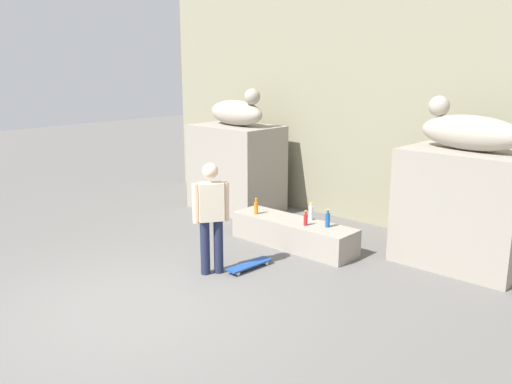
{
  "coord_description": "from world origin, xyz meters",
  "views": [
    {
      "loc": [
        5.32,
        -3.47,
        3.04
      ],
      "look_at": [
        -0.05,
        2.41,
        1.1
      ],
      "focal_mm": 37.08,
      "sensor_mm": 36.0,
      "label": 1
    }
  ],
  "objects_px": {
    "skateboard": "(249,265)",
    "bottle_orange": "(256,208)",
    "bottle_red": "(306,219)",
    "bottle_blue": "(328,220)",
    "skater": "(211,214)",
    "bottle_clear": "(311,213)",
    "statue_reclining_right": "(468,131)",
    "statue_reclining_left": "(237,112)"
  },
  "relations": [
    {
      "from": "skateboard",
      "to": "bottle_orange",
      "type": "distance_m",
      "value": 1.53
    },
    {
      "from": "bottle_red",
      "to": "bottle_orange",
      "type": "bearing_deg",
      "value": -177.29
    },
    {
      "from": "bottle_blue",
      "to": "bottle_orange",
      "type": "bearing_deg",
      "value": -170.89
    },
    {
      "from": "skater",
      "to": "bottle_clear",
      "type": "distance_m",
      "value": 2.03
    },
    {
      "from": "skater",
      "to": "bottle_orange",
      "type": "relative_size",
      "value": 5.8
    },
    {
      "from": "skateboard",
      "to": "statue_reclining_right",
      "type": "bearing_deg",
      "value": -40.21
    },
    {
      "from": "bottle_blue",
      "to": "bottle_clear",
      "type": "relative_size",
      "value": 0.95
    },
    {
      "from": "statue_reclining_left",
      "to": "bottle_red",
      "type": "xyz_separation_m",
      "value": [
        2.71,
        -1.17,
        -1.52
      ]
    },
    {
      "from": "skateboard",
      "to": "bottle_clear",
      "type": "xyz_separation_m",
      "value": [
        0.04,
        1.48,
        0.52
      ]
    },
    {
      "from": "skater",
      "to": "bottle_blue",
      "type": "relative_size",
      "value": 5.65
    },
    {
      "from": "statue_reclining_left",
      "to": "bottle_clear",
      "type": "xyz_separation_m",
      "value": [
        2.59,
        -0.87,
        -1.49
      ]
    },
    {
      "from": "statue_reclining_right",
      "to": "bottle_red",
      "type": "distance_m",
      "value": 2.82
    },
    {
      "from": "statue_reclining_left",
      "to": "statue_reclining_right",
      "type": "height_order",
      "value": "same"
    },
    {
      "from": "statue_reclining_left",
      "to": "skateboard",
      "type": "bearing_deg",
      "value": -33.91
    },
    {
      "from": "bottle_blue",
      "to": "bottle_red",
      "type": "relative_size",
      "value": 1.17
    },
    {
      "from": "bottle_orange",
      "to": "skater",
      "type": "bearing_deg",
      "value": -69.85
    },
    {
      "from": "bottle_orange",
      "to": "bottle_blue",
      "type": "xyz_separation_m",
      "value": [
        1.37,
        0.22,
        0.0
      ]
    },
    {
      "from": "bottle_blue",
      "to": "bottle_clear",
      "type": "xyz_separation_m",
      "value": [
        -0.44,
        0.14,
        0.01
      ]
    },
    {
      "from": "bottle_orange",
      "to": "statue_reclining_left",
      "type": "bearing_deg",
      "value": 143.55
    },
    {
      "from": "statue_reclining_right",
      "to": "skateboard",
      "type": "relative_size",
      "value": 2.06
    },
    {
      "from": "skateboard",
      "to": "bottle_blue",
      "type": "height_order",
      "value": "bottle_blue"
    },
    {
      "from": "skateboard",
      "to": "bottle_blue",
      "type": "relative_size",
      "value": 2.74
    },
    {
      "from": "bottle_clear",
      "to": "skateboard",
      "type": "bearing_deg",
      "value": -91.53
    },
    {
      "from": "statue_reclining_left",
      "to": "skateboard",
      "type": "distance_m",
      "value": 4.01
    },
    {
      "from": "statue_reclining_right",
      "to": "skateboard",
      "type": "bearing_deg",
      "value": 56.19
    },
    {
      "from": "statue_reclining_left",
      "to": "bottle_blue",
      "type": "distance_m",
      "value": 3.52
    },
    {
      "from": "statue_reclining_left",
      "to": "bottle_red",
      "type": "relative_size",
      "value": 6.58
    },
    {
      "from": "skateboard",
      "to": "bottle_clear",
      "type": "distance_m",
      "value": 1.57
    },
    {
      "from": "skateboard",
      "to": "bottle_blue",
      "type": "bearing_deg",
      "value": -16.56
    },
    {
      "from": "bottle_clear",
      "to": "statue_reclining_right",
      "type": "bearing_deg",
      "value": 21.94
    },
    {
      "from": "statue_reclining_left",
      "to": "bottle_orange",
      "type": "xyz_separation_m",
      "value": [
        1.66,
        -1.22,
        -1.5
      ]
    },
    {
      "from": "skateboard",
      "to": "bottle_red",
      "type": "bearing_deg",
      "value": -4.84
    },
    {
      "from": "statue_reclining_right",
      "to": "skater",
      "type": "xyz_separation_m",
      "value": [
        -2.52,
        -2.85,
        -1.15
      ]
    },
    {
      "from": "bottle_clear",
      "to": "bottle_red",
      "type": "xyz_separation_m",
      "value": [
        0.12,
        -0.31,
        -0.03
      ]
    },
    {
      "from": "bottle_blue",
      "to": "bottle_clear",
      "type": "distance_m",
      "value": 0.46
    },
    {
      "from": "bottle_clear",
      "to": "bottle_orange",
      "type": "bearing_deg",
      "value": -159.1
    },
    {
      "from": "skateboard",
      "to": "bottle_clear",
      "type": "height_order",
      "value": "bottle_clear"
    },
    {
      "from": "statue_reclining_right",
      "to": "bottle_red",
      "type": "height_order",
      "value": "statue_reclining_right"
    },
    {
      "from": "statue_reclining_right",
      "to": "bottle_clear",
      "type": "bearing_deg",
      "value": 31.38
    },
    {
      "from": "statue_reclining_left",
      "to": "statue_reclining_right",
      "type": "relative_size",
      "value": 1.0
    },
    {
      "from": "skater",
      "to": "bottle_orange",
      "type": "distance_m",
      "value": 1.76
    },
    {
      "from": "bottle_clear",
      "to": "bottle_blue",
      "type": "bearing_deg",
      "value": -17.17
    }
  ]
}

